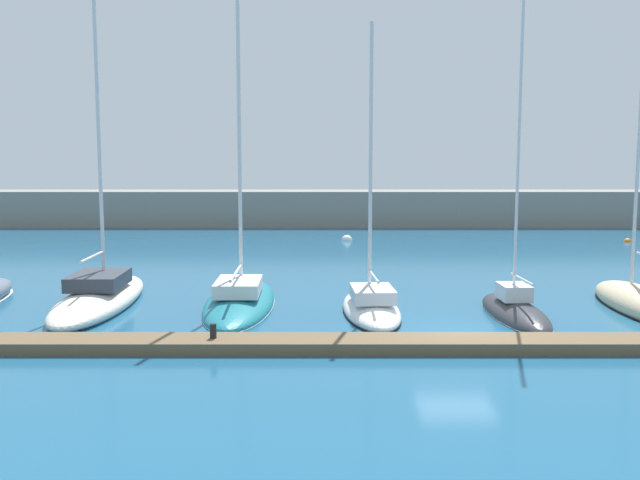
% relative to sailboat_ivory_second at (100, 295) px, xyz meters
% --- Properties ---
extents(ground_plane, '(120.00, 120.00, 0.00)m').
position_rel_sailboat_ivory_second_xyz_m(ground_plane, '(13.00, -4.35, -0.41)').
color(ground_plane, '#1E567A').
extents(dock_pier, '(41.32, 1.46, 0.36)m').
position_rel_sailboat_ivory_second_xyz_m(dock_pier, '(13.00, -6.21, -0.23)').
color(dock_pier, brown).
rests_on(dock_pier, ground_plane).
extents(breakwater_seawall, '(108.00, 3.89, 2.86)m').
position_rel_sailboat_ivory_second_xyz_m(breakwater_seawall, '(13.00, 30.95, 1.01)').
color(breakwater_seawall, gray).
rests_on(breakwater_seawall, ground_plane).
extents(sailboat_ivory_second, '(2.72, 9.44, 16.48)m').
position_rel_sailboat_ivory_second_xyz_m(sailboat_ivory_second, '(0.00, 0.00, 0.00)').
color(sailboat_ivory_second, silver).
rests_on(sailboat_ivory_second, ground_plane).
extents(sailboat_teal_third, '(2.74, 9.28, 14.27)m').
position_rel_sailboat_ivory_second_xyz_m(sailboat_teal_third, '(5.41, 0.14, -0.22)').
color(sailboat_teal_third, '#19707F').
rests_on(sailboat_teal_third, ground_plane).
extents(sailboat_white_fourth, '(2.36, 6.39, 10.85)m').
position_rel_sailboat_ivory_second_xyz_m(sailboat_white_fourth, '(10.41, -1.39, -0.14)').
color(sailboat_white_fourth, white).
rests_on(sailboat_white_fourth, ground_plane).
extents(sailboat_charcoal_fifth, '(2.00, 6.13, 13.50)m').
position_rel_sailboat_ivory_second_xyz_m(sailboat_charcoal_fifth, '(15.58, -1.80, -0.20)').
color(sailboat_charcoal_fifth, '#2D2D33').
rests_on(sailboat_charcoal_fifth, ground_plane).
extents(sailboat_sand_sixth, '(2.13, 7.21, 13.48)m').
position_rel_sailboat_ivory_second_xyz_m(sailboat_sand_sixth, '(20.60, -0.77, -0.11)').
color(sailboat_sand_sixth, beige).
rests_on(sailboat_sand_sixth, ground_plane).
extents(mooring_buoy_white, '(0.73, 0.73, 0.73)m').
position_rel_sailboat_ivory_second_xyz_m(mooring_buoy_white, '(10.35, 20.93, -0.41)').
color(mooring_buoy_white, white).
rests_on(mooring_buoy_white, ground_plane).
extents(mooring_buoy_orange, '(0.50, 0.50, 0.50)m').
position_rel_sailboat_ivory_second_xyz_m(mooring_buoy_orange, '(29.09, 20.09, -0.41)').
color(mooring_buoy_orange, orange).
rests_on(mooring_buoy_orange, ground_plane).
extents(dock_bollard, '(0.20, 0.20, 0.44)m').
position_rel_sailboat_ivory_second_xyz_m(dock_bollard, '(5.32, -6.21, 0.17)').
color(dock_bollard, black).
rests_on(dock_bollard, dock_pier).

